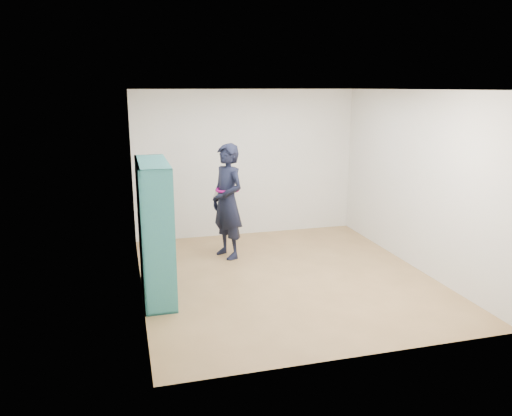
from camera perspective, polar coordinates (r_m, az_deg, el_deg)
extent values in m
plane|color=olive|center=(7.19, 3.37, -7.85)|extent=(4.50, 4.50, 0.00)
plane|color=white|center=(6.69, 3.69, 13.35)|extent=(4.50, 4.50, 0.00)
cube|color=silver|center=(6.48, -13.50, 1.40)|extent=(0.02, 4.50, 2.60)
cube|color=silver|center=(7.69, 17.81, 3.02)|extent=(0.02, 4.50, 2.60)
cube|color=silver|center=(8.95, -1.09, 5.10)|extent=(4.00, 0.02, 2.60)
cube|color=silver|center=(4.81, 12.10, -2.78)|extent=(4.00, 0.02, 2.60)
cube|color=teal|center=(5.85, -11.03, -4.13)|extent=(0.38, 0.03, 1.75)
cube|color=teal|center=(7.08, -11.83, -1.04)|extent=(0.38, 0.03, 1.75)
cube|color=teal|center=(6.74, -11.12, -9.47)|extent=(0.38, 1.31, 0.03)
cube|color=teal|center=(6.28, -11.84, 5.12)|extent=(0.38, 1.31, 0.03)
cube|color=teal|center=(6.45, -13.04, -2.54)|extent=(0.03, 1.31, 1.75)
cube|color=teal|center=(6.26, -11.34, -2.95)|extent=(0.35, 0.03, 1.69)
cube|color=teal|center=(6.66, -11.59, -1.95)|extent=(0.35, 0.03, 1.69)
cube|color=teal|center=(6.59, -11.30, -5.98)|extent=(0.35, 1.26, 0.03)
cube|color=teal|center=(6.46, -11.47, -2.44)|extent=(0.35, 1.26, 0.03)
cube|color=teal|center=(6.36, -11.65, 1.23)|extent=(0.35, 1.26, 0.03)
cube|color=beige|center=(6.33, -10.66, -10.33)|extent=(0.24, 0.15, 0.09)
cube|color=black|center=(6.09, -10.71, -6.31)|extent=(0.20, 0.17, 0.23)
cube|color=maroon|center=(5.96, -10.89, -2.44)|extent=(0.20, 0.17, 0.24)
cube|color=silver|center=(5.93, -11.19, 0.80)|extent=(0.24, 0.15, 0.06)
cube|color=navy|center=(6.63, -10.85, -8.49)|extent=(0.20, 0.17, 0.24)
cube|color=brown|center=(6.48, -11.02, -5.04)|extent=(0.20, 0.17, 0.24)
cube|color=#BFB28C|center=(6.44, -11.30, -1.93)|extent=(0.24, 0.15, 0.09)
cube|color=#26594C|center=(6.27, -11.38, 2.45)|extent=(0.20, 0.17, 0.27)
cube|color=beige|center=(7.02, -11.13, -7.20)|extent=(0.20, 0.17, 0.25)
cube|color=black|center=(6.96, -11.38, -4.51)|extent=(0.24, 0.15, 0.06)
cube|color=maroon|center=(6.76, -11.47, -0.24)|extent=(0.20, 0.17, 0.31)
cube|color=silver|center=(6.68, -11.62, 2.98)|extent=(0.20, 0.17, 0.24)
imported|color=black|center=(7.77, -3.28, 0.76)|extent=(0.66, 0.77, 1.80)
torus|color=#970B6E|center=(7.73, -3.30, 2.08)|extent=(0.49, 0.49, 0.04)
cube|color=silver|center=(7.74, -4.57, 1.58)|extent=(0.07, 0.09, 0.13)
cube|color=black|center=(7.74, -4.57, 1.58)|extent=(0.06, 0.09, 0.13)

